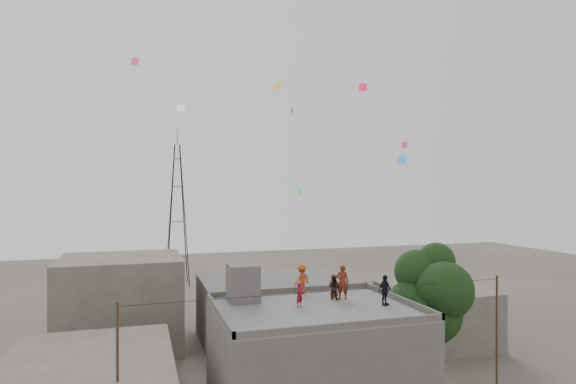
# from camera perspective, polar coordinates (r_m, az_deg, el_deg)

# --- Properties ---
(main_building) EXTENTS (10.00, 8.00, 6.10)m
(main_building) POSITION_cam_1_polar(r_m,az_deg,el_deg) (26.36, 3.13, -20.01)
(main_building) COLOR #4D4B48
(main_building) RESTS_ON ground
(parapet) EXTENTS (10.00, 8.00, 0.30)m
(parapet) POSITION_cam_1_polar(r_m,az_deg,el_deg) (25.43, 3.14, -13.23)
(parapet) COLOR #4D4B48
(parapet) RESTS_ON main_building
(stair_head_box) EXTENTS (1.60, 1.80, 2.00)m
(stair_head_box) POSITION_cam_1_polar(r_m,az_deg,el_deg) (26.84, -5.37, -10.65)
(stair_head_box) COLOR #4D4B48
(stair_head_box) RESTS_ON main_building
(neighbor_north) EXTENTS (12.00, 9.00, 5.00)m
(neighbor_north) POSITION_cam_1_polar(r_m,az_deg,el_deg) (39.86, -1.27, -13.80)
(neighbor_north) COLOR #4D4B48
(neighbor_north) RESTS_ON ground
(neighbor_northwest) EXTENTS (9.00, 8.00, 7.00)m
(neighbor_northwest) POSITION_cam_1_polar(r_m,az_deg,el_deg) (40.18, -19.20, -12.24)
(neighbor_northwest) COLOR #554E43
(neighbor_northwest) RESTS_ON ground
(neighbor_east) EXTENTS (7.00, 8.00, 4.40)m
(neighbor_east) POSITION_cam_1_polar(r_m,az_deg,el_deg) (41.36, 17.06, -13.72)
(neighbor_east) COLOR #554E43
(neighbor_east) RESTS_ON ground
(tree) EXTENTS (4.90, 4.60, 9.10)m
(tree) POSITION_cam_1_polar(r_m,az_deg,el_deg) (29.27, 16.66, -11.74)
(tree) COLOR black
(tree) RESTS_ON ground
(utility_line) EXTENTS (20.12, 0.62, 7.40)m
(utility_line) POSITION_cam_1_polar(r_m,az_deg,el_deg) (25.17, 5.31, -19.12)
(utility_line) COLOR black
(utility_line) RESTS_ON ground
(transmission_tower) EXTENTS (2.97, 2.97, 20.01)m
(transmission_tower) POSITION_cam_1_polar(r_m,az_deg,el_deg) (63.44, -12.99, -2.57)
(transmission_tower) COLOR black
(transmission_tower) RESTS_ON ground
(person_red_adult) EXTENTS (0.83, 0.75, 1.90)m
(person_red_adult) POSITION_cam_1_polar(r_m,az_deg,el_deg) (27.35, 6.48, -10.56)
(person_red_adult) COLOR #631F0F
(person_red_adult) RESTS_ON main_building
(person_orange_child) EXTENTS (0.76, 0.73, 1.30)m
(person_orange_child) POSITION_cam_1_polar(r_m,az_deg,el_deg) (27.87, 5.46, -10.98)
(person_orange_child) COLOR #9E4212
(person_orange_child) RESTS_ON main_building
(person_dark_child) EXTENTS (0.79, 0.79, 1.29)m
(person_dark_child) POSITION_cam_1_polar(r_m,az_deg,el_deg) (27.29, 5.45, -11.23)
(person_dark_child) COLOR black
(person_dark_child) RESTS_ON main_building
(person_dark_adult) EXTENTS (1.01, 0.74, 1.60)m
(person_dark_adult) POSITION_cam_1_polar(r_m,az_deg,el_deg) (26.31, 11.39, -11.33)
(person_dark_adult) COLOR black
(person_dark_adult) RESTS_ON main_building
(person_orange_adult) EXTENTS (1.27, 1.06, 1.70)m
(person_orange_adult) POSITION_cam_1_polar(r_m,az_deg,el_deg) (28.58, 1.64, -10.29)
(person_orange_adult) COLOR #AF3C14
(person_orange_adult) RESTS_ON main_building
(person_red_child) EXTENTS (0.55, 0.49, 1.26)m
(person_red_child) POSITION_cam_1_polar(r_m,az_deg,el_deg) (25.49, 1.38, -12.09)
(person_red_child) COLOR maroon
(person_red_child) RESTS_ON main_building
(kites) EXTENTS (18.45, 18.18, 11.23)m
(kites) POSITION_cam_1_polar(r_m,az_deg,el_deg) (32.08, 1.22, 8.78)
(kites) COLOR red
(kites) RESTS_ON ground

